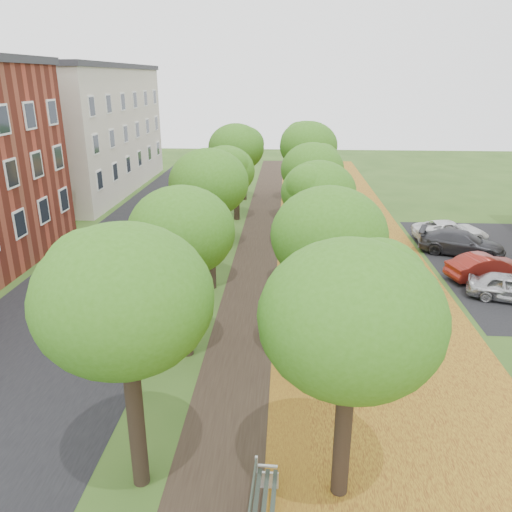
# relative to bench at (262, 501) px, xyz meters

# --- Properties ---
(ground) EXTENTS (120.00, 120.00, 0.00)m
(ground) POSITION_rel_bench_xyz_m (-0.79, 0.87, -0.46)
(ground) COLOR #2D4C19
(ground) RESTS_ON ground
(street_asphalt) EXTENTS (8.00, 70.00, 0.01)m
(street_asphalt) POSITION_rel_bench_xyz_m (-8.29, 15.87, -0.46)
(street_asphalt) COLOR black
(street_asphalt) RESTS_ON ground
(footpath) EXTENTS (3.20, 70.00, 0.01)m
(footpath) POSITION_rel_bench_xyz_m (-0.79, 15.87, -0.46)
(footpath) COLOR black
(footpath) RESTS_ON ground
(leaf_verge) EXTENTS (7.50, 70.00, 0.01)m
(leaf_verge) POSITION_rel_bench_xyz_m (4.21, 15.87, -0.46)
(leaf_verge) COLOR #B58C21
(leaf_verge) RESTS_ON ground
(tree_row_west) EXTENTS (3.57, 33.57, 6.21)m
(tree_row_west) POSITION_rel_bench_xyz_m (-2.99, 15.87, 4.19)
(tree_row_west) COLOR black
(tree_row_west) RESTS_ON ground
(tree_row_east) EXTENTS (3.57, 33.57, 6.21)m
(tree_row_east) POSITION_rel_bench_xyz_m (1.81, 15.87, 4.19)
(tree_row_east) COLOR black
(tree_row_east) RESTS_ON ground
(building_cream) EXTENTS (10.30, 20.30, 10.40)m
(building_cream) POSITION_rel_bench_xyz_m (-17.79, 33.87, 4.75)
(building_cream) COLOR beige
(building_cream) RESTS_ON ground
(bench) EXTENTS (0.62, 1.90, 0.89)m
(bench) POSITION_rel_bench_xyz_m (0.00, 0.00, 0.00)
(bench) COLOR #283229
(bench) RESTS_ON ground
(car_silver) EXTENTS (3.86, 2.49, 1.22)m
(car_silver) POSITION_rel_bench_xyz_m (10.38, 12.28, 0.15)
(car_silver) COLOR #A7A8AC
(car_silver) RESTS_ON ground
(car_red) EXTENTS (4.10, 2.40, 1.28)m
(car_red) POSITION_rel_bench_xyz_m (10.21, 14.66, 0.18)
(car_red) COLOR maroon
(car_red) RESTS_ON ground
(car_grey) EXTENTS (4.93, 3.38, 1.33)m
(car_grey) POSITION_rel_bench_xyz_m (10.21, 18.38, 0.20)
(car_grey) COLOR #303034
(car_grey) RESTS_ON ground
(car_white) EXTENTS (4.50, 2.28, 1.22)m
(car_white) POSITION_rel_bench_xyz_m (10.32, 20.82, 0.15)
(car_white) COLOR silver
(car_white) RESTS_ON ground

